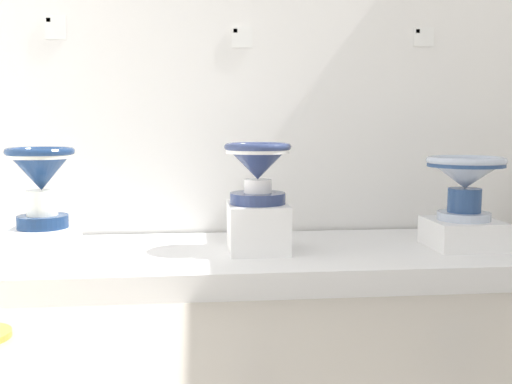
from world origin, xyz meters
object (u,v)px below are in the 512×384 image
object	(u,v)px
plinth_block_slender_white	(44,241)
antique_toilet_slender_white	(41,176)
plinth_block_pale_glazed	(258,227)
info_placard_second	(242,37)
info_placard_first	(55,27)
plinth_block_squat_floral	(463,234)
info_placard_third	(424,37)
antique_toilet_squat_floral	(465,176)
antique_toilet_pale_glazed	(258,165)

from	to	relation	value
plinth_block_slender_white	antique_toilet_slender_white	xyz separation A→B (m)	(0.00, 0.00, 0.34)
plinth_block_slender_white	antique_toilet_slender_white	bearing A→B (deg)	63.43
plinth_block_pale_glazed	info_placard_second	bearing A→B (deg)	93.59
antique_toilet_slender_white	info_placard_first	world-z (taller)	info_placard_first
plinth_block_squat_floral	info_placard_third	bearing A→B (deg)	91.89
info_placard_first	info_placard_third	size ratio (longest dim) A/B	1.07
plinth_block_pale_glazed	antique_toilet_squat_floral	size ratio (longest dim) A/B	0.87
plinth_block_slender_white	info_placard_second	world-z (taller)	info_placard_second
info_placard_second	info_placard_third	xyz separation A→B (m)	(1.16, -0.00, 0.02)
plinth_block_slender_white	plinth_block_squat_floral	world-z (taller)	plinth_block_squat_floral
plinth_block_pale_glazed	info_placard_second	distance (m)	1.22
antique_toilet_squat_floral	info_placard_first	world-z (taller)	info_placard_first
info_placard_third	plinth_block_slender_white	bearing A→B (deg)	-166.63
plinth_block_slender_white	plinth_block_squat_floral	size ratio (longest dim) A/B	1.02
antique_toilet_pale_glazed	info_placard_first	bearing A→B (deg)	153.52
info_placard_first	plinth_block_pale_glazed	bearing A→B (deg)	-26.48
plinth_block_slender_white	info_placard_third	bearing A→B (deg)	13.37
plinth_block_pale_glazed	plinth_block_squat_floral	distance (m)	1.14
antique_toilet_pale_glazed	plinth_block_slender_white	bearing A→B (deg)	178.16
antique_toilet_squat_floral	antique_toilet_slender_white	bearing A→B (deg)	178.26
plinth_block_pale_glazed	info_placard_third	bearing A→B (deg)	26.97
plinth_block_slender_white	antique_toilet_squat_floral	distance (m)	2.29
plinth_block_squat_floral	antique_toilet_squat_floral	distance (m)	0.32
plinth_block_slender_white	antique_toilet_pale_glazed	distance (m)	1.19
antique_toilet_squat_floral	info_placard_third	distance (m)	1.03
info_placard_third	info_placard_first	bearing A→B (deg)	180.00
antique_toilet_squat_floral	info_placard_third	bearing A→B (deg)	91.89
plinth_block_slender_white	info_placard_first	size ratio (longest dim) A/B	2.74
plinth_block_pale_glazed	info_placard_first	bearing A→B (deg)	153.52
plinth_block_squat_floral	info_placard_third	xyz separation A→B (m)	(-0.02, 0.60, 1.15)
info_placard_second	info_placard_third	distance (m)	1.16
plinth_block_pale_glazed	info_placard_second	world-z (taller)	info_placard_second
info_placard_first	antique_toilet_slender_white	bearing A→B (deg)	-87.98
antique_toilet_pale_glazed	antique_toilet_slender_white	bearing A→B (deg)	178.16
antique_toilet_pale_glazed	info_placard_second	size ratio (longest dim) A/B	2.78
antique_toilet_pale_glazed	info_placard_second	world-z (taller)	info_placard_second
antique_toilet_pale_glazed	plinth_block_squat_floral	distance (m)	1.20
plinth_block_squat_floral	antique_toilet_squat_floral	bearing A→B (deg)	-153.43
plinth_block_squat_floral	info_placard_second	distance (m)	1.74
plinth_block_pale_glazed	plinth_block_squat_floral	world-z (taller)	plinth_block_pale_glazed
plinth_block_pale_glazed	info_placard_first	size ratio (longest dim) A/B	2.66
plinth_block_pale_glazed	plinth_block_squat_floral	xyz separation A→B (m)	(1.14, -0.03, -0.05)
plinth_block_slender_white	info_placard_first	distance (m)	1.30
antique_toilet_slender_white	info_placard_second	world-z (taller)	info_placard_second
info_placard_first	info_placard_second	bearing A→B (deg)	-0.00
antique_toilet_slender_white	info_placard_third	size ratio (longest dim) A/B	3.22
antique_toilet_slender_white	antique_toilet_squat_floral	xyz separation A→B (m)	(2.27, -0.07, -0.02)
plinth_block_pale_glazed	antique_toilet_squat_floral	bearing A→B (deg)	-1.64
antique_toilet_slender_white	info_placard_second	xyz separation A→B (m)	(1.09, 0.53, 0.80)
plinth_block_squat_floral	info_placard_first	xyz separation A→B (m)	(-2.28, 0.60, 1.17)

